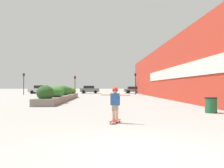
{
  "coord_description": "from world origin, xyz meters",
  "views": [
    {
      "loc": [
        -0.8,
        -4.47,
        1.37
      ],
      "look_at": [
        -0.23,
        9.92,
        1.55
      ],
      "focal_mm": 35.0,
      "sensor_mm": 36.0,
      "label": 1
    }
  ],
  "objects_px": {
    "traffic_light_right": "(135,80)",
    "traffic_light_far_left": "(24,80)",
    "car_center_left": "(41,89)",
    "car_leftmost": "(185,90)",
    "skateboarder": "(115,100)",
    "car_rightmost": "(134,90)",
    "car_center_right": "(90,89)",
    "trash_bin": "(211,105)",
    "traffic_light_left": "(75,82)",
    "skateboard": "(115,121)"
  },
  "relations": [
    {
      "from": "traffic_light_right",
      "to": "traffic_light_far_left",
      "type": "xyz_separation_m",
      "value": [
        -18.99,
        -0.11,
        -0.04
      ]
    },
    {
      "from": "car_center_left",
      "to": "traffic_light_far_left",
      "type": "xyz_separation_m",
      "value": [
        -1.08,
        -6.09,
        1.63
      ]
    },
    {
      "from": "car_leftmost",
      "to": "car_center_left",
      "type": "height_order",
      "value": "car_center_left"
    },
    {
      "from": "car_leftmost",
      "to": "skateboarder",
      "type": "bearing_deg",
      "value": 155.12
    },
    {
      "from": "car_leftmost",
      "to": "car_rightmost",
      "type": "height_order",
      "value": "car_rightmost"
    },
    {
      "from": "car_center_right",
      "to": "traffic_light_right",
      "type": "xyz_separation_m",
      "value": [
        8.36,
        -7.49,
        1.69
      ]
    },
    {
      "from": "trash_bin",
      "to": "car_rightmost",
      "type": "distance_m",
      "value": 33.86
    },
    {
      "from": "car_center_left",
      "to": "traffic_light_left",
      "type": "relative_size",
      "value": 1.37
    },
    {
      "from": "car_center_left",
      "to": "trash_bin",
      "type": "bearing_deg",
      "value": -150.82
    },
    {
      "from": "skateboard",
      "to": "traffic_light_far_left",
      "type": "height_order",
      "value": "traffic_light_far_left"
    },
    {
      "from": "traffic_light_left",
      "to": "traffic_light_right",
      "type": "bearing_deg",
      "value": 3.42
    },
    {
      "from": "car_leftmost",
      "to": "car_rightmost",
      "type": "relative_size",
      "value": 0.97
    },
    {
      "from": "trash_bin",
      "to": "car_leftmost",
      "type": "xyz_separation_m",
      "value": [
        9.71,
        29.14,
        0.33
      ]
    },
    {
      "from": "car_leftmost",
      "to": "traffic_light_far_left",
      "type": "bearing_deg",
      "value": 95.91
    },
    {
      "from": "car_center_right",
      "to": "traffic_light_left",
      "type": "relative_size",
      "value": 1.21
    },
    {
      "from": "skateboarder",
      "to": "car_center_right",
      "type": "distance_m",
      "value": 36.89
    },
    {
      "from": "car_center_right",
      "to": "car_center_left",
      "type": "bearing_deg",
      "value": -81.02
    },
    {
      "from": "car_center_right",
      "to": "skateboarder",
      "type": "bearing_deg",
      "value": 5.08
    },
    {
      "from": "car_center_right",
      "to": "traffic_light_far_left",
      "type": "height_order",
      "value": "traffic_light_far_left"
    },
    {
      "from": "car_rightmost",
      "to": "traffic_light_right",
      "type": "height_order",
      "value": "traffic_light_right"
    },
    {
      "from": "skateboard",
      "to": "traffic_light_right",
      "type": "height_order",
      "value": "traffic_light_right"
    },
    {
      "from": "car_center_left",
      "to": "car_center_right",
      "type": "xyz_separation_m",
      "value": [
        9.55,
        1.51,
        -0.03
      ]
    },
    {
      "from": "skateboarder",
      "to": "car_center_left",
      "type": "xyz_separation_m",
      "value": [
        -12.82,
        35.24,
        -0.01
      ]
    },
    {
      "from": "traffic_light_right",
      "to": "skateboard",
      "type": "bearing_deg",
      "value": -99.86
    },
    {
      "from": "skateboard",
      "to": "traffic_light_far_left",
      "type": "relative_size",
      "value": 0.21
    },
    {
      "from": "car_center_left",
      "to": "traffic_light_right",
      "type": "bearing_deg",
      "value": -108.46
    },
    {
      "from": "traffic_light_right",
      "to": "traffic_light_far_left",
      "type": "relative_size",
      "value": 1.02
    },
    {
      "from": "car_rightmost",
      "to": "skateboarder",
      "type": "bearing_deg",
      "value": -9.05
    },
    {
      "from": "skateboard",
      "to": "car_rightmost",
      "type": "relative_size",
      "value": 0.19
    },
    {
      "from": "skateboard",
      "to": "trash_bin",
      "type": "bearing_deg",
      "value": 54.84
    },
    {
      "from": "skateboard",
      "to": "car_rightmost",
      "type": "height_order",
      "value": "car_rightmost"
    },
    {
      "from": "skateboarder",
      "to": "car_leftmost",
      "type": "bearing_deg",
      "value": 89.95
    },
    {
      "from": "car_leftmost",
      "to": "car_center_right",
      "type": "bearing_deg",
      "value": 75.75
    },
    {
      "from": "skateboard",
      "to": "trash_bin",
      "type": "relative_size",
      "value": 0.95
    },
    {
      "from": "car_center_right",
      "to": "traffic_light_right",
      "type": "relative_size",
      "value": 1.04
    },
    {
      "from": "skateboarder",
      "to": "trash_bin",
      "type": "relative_size",
      "value": 1.55
    },
    {
      "from": "car_center_right",
      "to": "car_rightmost",
      "type": "bearing_deg",
      "value": 90.62
    },
    {
      "from": "skateboarder",
      "to": "traffic_light_left",
      "type": "relative_size",
      "value": 0.39
    },
    {
      "from": "skateboard",
      "to": "traffic_light_right",
      "type": "xyz_separation_m",
      "value": [
        5.09,
        29.26,
        2.44
      ]
    },
    {
      "from": "traffic_light_right",
      "to": "car_center_right",
      "type": "bearing_deg",
      "value": 138.15
    },
    {
      "from": "car_rightmost",
      "to": "traffic_light_far_left",
      "type": "relative_size",
      "value": 1.12
    },
    {
      "from": "skateboard",
      "to": "traffic_light_left",
      "type": "height_order",
      "value": "traffic_light_left"
    },
    {
      "from": "trash_bin",
      "to": "traffic_light_far_left",
      "type": "height_order",
      "value": "traffic_light_far_left"
    },
    {
      "from": "car_center_left",
      "to": "skateboard",
      "type": "bearing_deg",
      "value": -160.01
    },
    {
      "from": "car_center_right",
      "to": "car_rightmost",
      "type": "xyz_separation_m",
      "value": [
        9.14,
        0.1,
        -0.06
      ]
    },
    {
      "from": "car_leftmost",
      "to": "car_center_left",
      "type": "xyz_separation_m",
      "value": [
        -27.72,
        3.1,
        0.11
      ]
    },
    {
      "from": "skateboarder",
      "to": "car_center_right",
      "type": "bearing_deg",
      "value": 119.91
    },
    {
      "from": "trash_bin",
      "to": "car_rightmost",
      "type": "height_order",
      "value": "car_rightmost"
    },
    {
      "from": "car_center_right",
      "to": "traffic_light_left",
      "type": "xyz_separation_m",
      "value": [
        -1.94,
        -8.1,
        1.38
      ]
    },
    {
      "from": "car_rightmost",
      "to": "traffic_light_right",
      "type": "xyz_separation_m",
      "value": [
        -0.78,
        -7.58,
        1.75
      ]
    }
  ]
}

